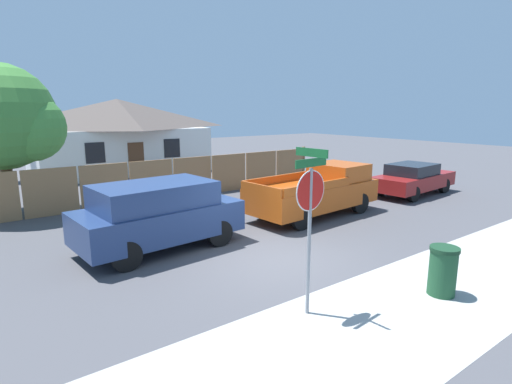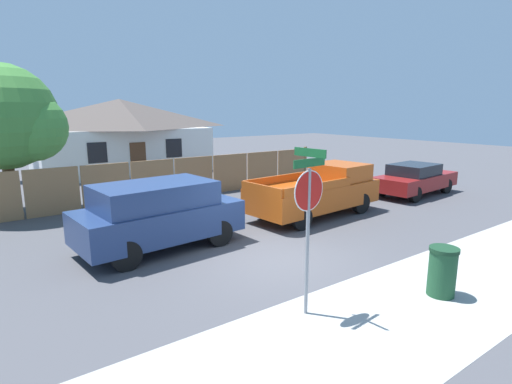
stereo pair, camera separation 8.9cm
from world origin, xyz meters
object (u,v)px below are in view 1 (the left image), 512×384
object	(u,v)px
house	(119,135)
trash_bin	(443,271)
parked_sedan	(413,179)
stop_sign	(310,205)
oak_tree	(6,119)
orange_pickup	(317,191)
red_suv	(158,214)

from	to	relation	value
house	trash_bin	size ratio (longest dim) A/B	10.11
parked_sedan	stop_sign	world-z (taller)	stop_sign
house	parked_sedan	distance (m)	17.10
trash_bin	oak_tree	bearing A→B (deg)	116.27
orange_pickup	trash_bin	xyz separation A→B (m)	(-2.52, -6.20, -0.36)
red_suv	parked_sedan	bearing A→B (deg)	-4.70
parked_sedan	house	bearing A→B (deg)	115.20
parked_sedan	orange_pickup	bearing A→B (deg)	175.10
red_suv	stop_sign	xyz separation A→B (m)	(0.82, -5.09, 1.11)
house	orange_pickup	bearing A→B (deg)	-80.63
parked_sedan	red_suv	bearing A→B (deg)	175.30
red_suv	trash_bin	bearing A→B (deg)	-64.22
house	oak_tree	bearing A→B (deg)	-129.00
house	parked_sedan	xyz separation A→B (m)	(8.49, -14.76, -1.56)
house	oak_tree	world-z (taller)	oak_tree
house	trash_bin	distance (m)	21.02
orange_pickup	stop_sign	bearing A→B (deg)	-140.94
orange_pickup	stop_sign	size ratio (longest dim) A/B	1.70
red_suv	parked_sedan	xyz separation A→B (m)	(12.21, -0.00, -0.27)
oak_tree	house	bearing A→B (deg)	51.00
oak_tree	red_suv	size ratio (longest dim) A/B	1.19
parked_sedan	stop_sign	distance (m)	12.55
house	oak_tree	distance (m)	10.36
parked_sedan	trash_bin	xyz separation A→B (m)	(-8.58, -6.18, -0.21)
oak_tree	trash_bin	bearing A→B (deg)	-63.73
house	trash_bin	xyz separation A→B (m)	(-0.09, -20.94, -1.77)
trash_bin	parked_sedan	bearing A→B (deg)	35.77
parked_sedan	trash_bin	bearing A→B (deg)	-148.92
house	red_suv	size ratio (longest dim) A/B	2.30
stop_sign	trash_bin	distance (m)	3.42
parked_sedan	trash_bin	size ratio (longest dim) A/B	4.53
house	stop_sign	xyz separation A→B (m)	(-2.90, -19.85, -0.18)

